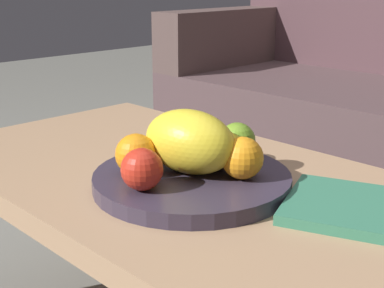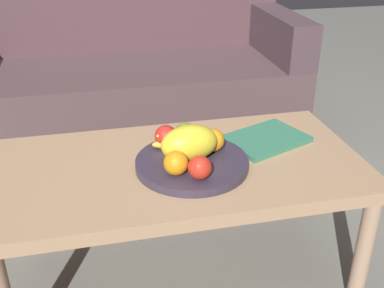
{
  "view_description": "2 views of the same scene",
  "coord_description": "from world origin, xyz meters",
  "px_view_note": "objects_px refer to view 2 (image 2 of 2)",
  "views": [
    {
      "loc": [
        0.63,
        -0.62,
        0.75
      ],
      "look_at": [
        0.03,
        -0.03,
        0.49
      ],
      "focal_mm": 51.07,
      "sensor_mm": 36.0,
      "label": 1
    },
    {
      "loc": [
        -0.23,
        -1.16,
        1.08
      ],
      "look_at": [
        0.03,
        -0.03,
        0.49
      ],
      "focal_mm": 43.22,
      "sensor_mm": 36.0,
      "label": 2
    }
  ],
  "objects_px": {
    "orange_front": "(213,140)",
    "orange_left": "(176,163)",
    "banana_bunch": "(179,141)",
    "coffee_table": "(180,177)",
    "magazine": "(265,139)",
    "apple_left": "(200,168)",
    "couch": "(125,79)",
    "apple_right": "(185,133)",
    "melon_large_front": "(189,143)",
    "apple_front": "(166,136)",
    "fruit_bowl": "(192,163)"
  },
  "relations": [
    {
      "from": "orange_front",
      "to": "orange_left",
      "type": "relative_size",
      "value": 1.0
    },
    {
      "from": "banana_bunch",
      "to": "coffee_table",
      "type": "bearing_deg",
      "value": -97.6
    },
    {
      "from": "orange_left",
      "to": "banana_bunch",
      "type": "bearing_deg",
      "value": 75.61
    },
    {
      "from": "orange_front",
      "to": "magazine",
      "type": "relative_size",
      "value": 0.27
    },
    {
      "from": "coffee_table",
      "to": "orange_left",
      "type": "distance_m",
      "value": 0.15
    },
    {
      "from": "coffee_table",
      "to": "banana_bunch",
      "type": "xyz_separation_m",
      "value": [
        0.01,
        0.04,
        0.1
      ]
    },
    {
      "from": "orange_left",
      "to": "apple_left",
      "type": "xyz_separation_m",
      "value": [
        0.06,
        -0.04,
        -0.0
      ]
    },
    {
      "from": "orange_left",
      "to": "banana_bunch",
      "type": "height_order",
      "value": "orange_left"
    },
    {
      "from": "orange_left",
      "to": "magazine",
      "type": "bearing_deg",
      "value": 28.65
    },
    {
      "from": "couch",
      "to": "apple_right",
      "type": "distance_m",
      "value": 1.04
    },
    {
      "from": "orange_left",
      "to": "banana_bunch",
      "type": "xyz_separation_m",
      "value": [
        0.04,
        0.14,
        -0.01
      ]
    },
    {
      "from": "coffee_table",
      "to": "magazine",
      "type": "distance_m",
      "value": 0.31
    },
    {
      "from": "couch",
      "to": "melon_large_front",
      "type": "distance_m",
      "value": 1.15
    },
    {
      "from": "melon_large_front",
      "to": "orange_left",
      "type": "bearing_deg",
      "value": -126.59
    },
    {
      "from": "apple_left",
      "to": "apple_right",
      "type": "distance_m",
      "value": 0.21
    },
    {
      "from": "melon_large_front",
      "to": "magazine",
      "type": "relative_size",
      "value": 0.66
    },
    {
      "from": "apple_front",
      "to": "couch",
      "type": "bearing_deg",
      "value": 92.04
    },
    {
      "from": "fruit_bowl",
      "to": "apple_left",
      "type": "height_order",
      "value": "apple_left"
    },
    {
      "from": "orange_left",
      "to": "apple_front",
      "type": "xyz_separation_m",
      "value": [
        0.0,
        0.16,
        0.0
      ]
    },
    {
      "from": "fruit_bowl",
      "to": "apple_front",
      "type": "xyz_separation_m",
      "value": [
        -0.06,
        0.1,
        0.05
      ]
    },
    {
      "from": "apple_left",
      "to": "banana_bunch",
      "type": "height_order",
      "value": "apple_left"
    },
    {
      "from": "fruit_bowl",
      "to": "banana_bunch",
      "type": "distance_m",
      "value": 0.09
    },
    {
      "from": "apple_right",
      "to": "banana_bunch",
      "type": "bearing_deg",
      "value": -126.88
    },
    {
      "from": "apple_right",
      "to": "apple_front",
      "type": "bearing_deg",
      "value": -168.72
    },
    {
      "from": "fruit_bowl",
      "to": "apple_right",
      "type": "height_order",
      "value": "apple_right"
    },
    {
      "from": "orange_front",
      "to": "apple_front",
      "type": "distance_m",
      "value": 0.14
    },
    {
      "from": "apple_front",
      "to": "apple_left",
      "type": "xyz_separation_m",
      "value": [
        0.06,
        -0.2,
        -0.0
      ]
    },
    {
      "from": "melon_large_front",
      "to": "apple_front",
      "type": "xyz_separation_m",
      "value": [
        -0.05,
        0.09,
        -0.02
      ]
    },
    {
      "from": "fruit_bowl",
      "to": "banana_bunch",
      "type": "bearing_deg",
      "value": 107.82
    },
    {
      "from": "fruit_bowl",
      "to": "orange_left",
      "type": "distance_m",
      "value": 0.1
    },
    {
      "from": "couch",
      "to": "apple_front",
      "type": "bearing_deg",
      "value": -87.96
    },
    {
      "from": "couch",
      "to": "banana_bunch",
      "type": "height_order",
      "value": "couch"
    },
    {
      "from": "magazine",
      "to": "coffee_table",
      "type": "bearing_deg",
      "value": 172.75
    },
    {
      "from": "couch",
      "to": "banana_bunch",
      "type": "relative_size",
      "value": 10.51
    },
    {
      "from": "fruit_bowl",
      "to": "orange_left",
      "type": "xyz_separation_m",
      "value": [
        -0.06,
        -0.07,
        0.05
      ]
    },
    {
      "from": "melon_large_front",
      "to": "coffee_table",
      "type": "bearing_deg",
      "value": 123.59
    },
    {
      "from": "fruit_bowl",
      "to": "apple_left",
      "type": "distance_m",
      "value": 0.11
    },
    {
      "from": "apple_front",
      "to": "banana_bunch",
      "type": "distance_m",
      "value": 0.04
    },
    {
      "from": "orange_front",
      "to": "magazine",
      "type": "distance_m",
      "value": 0.21
    },
    {
      "from": "orange_left",
      "to": "apple_left",
      "type": "height_order",
      "value": "orange_left"
    },
    {
      "from": "couch",
      "to": "orange_front",
      "type": "bearing_deg",
      "value": -81.24
    },
    {
      "from": "couch",
      "to": "orange_left",
      "type": "bearing_deg",
      "value": -88.29
    },
    {
      "from": "melon_large_front",
      "to": "apple_front",
      "type": "height_order",
      "value": "melon_large_front"
    },
    {
      "from": "apple_right",
      "to": "apple_left",
      "type": "bearing_deg",
      "value": -91.49
    },
    {
      "from": "couch",
      "to": "apple_left",
      "type": "height_order",
      "value": "couch"
    },
    {
      "from": "orange_left",
      "to": "apple_right",
      "type": "bearing_deg",
      "value": 70.42
    },
    {
      "from": "coffee_table",
      "to": "melon_large_front",
      "type": "relative_size",
      "value": 6.53
    },
    {
      "from": "couch",
      "to": "apple_left",
      "type": "relative_size",
      "value": 26.25
    },
    {
      "from": "orange_front",
      "to": "apple_right",
      "type": "xyz_separation_m",
      "value": [
        -0.07,
        0.07,
        -0.0
      ]
    },
    {
      "from": "orange_front",
      "to": "apple_front",
      "type": "xyz_separation_m",
      "value": [
        -0.13,
        0.06,
        0.0
      ]
    }
  ]
}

